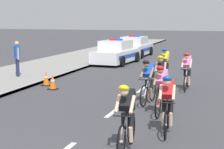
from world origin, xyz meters
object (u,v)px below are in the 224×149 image
police_car_second (135,47)px  cyclist_fourth (148,81)px  cyclist_seventh (165,64)px  cyclist_fifth (161,75)px  police_car_nearest (116,53)px  traffic_cone_mid (46,78)px  cyclist_third (162,89)px  cyclist_lead (127,116)px  cyclist_second (167,103)px  spectator_back (17,56)px  cyclist_sixth (187,71)px  traffic_cone_near (53,82)px

police_car_second → cyclist_fourth: bearing=-74.6°
cyclist_fourth → cyclist_seventh: same height
cyclist_fourth → cyclist_fifth: same height
police_car_nearest → police_car_second: same height
traffic_cone_mid → cyclist_fourth: bearing=-24.5°
cyclist_fourth → cyclist_seventh: size_ratio=1.00×
cyclist_third → cyclist_lead: bearing=-92.9°
cyclist_second → spectator_back: spectator_back is taller
cyclist_fourth → spectator_back: (-7.05, 3.54, 0.30)m
cyclist_fourth → cyclist_sixth: bearing=72.2°
cyclist_third → spectator_back: size_ratio=1.03×
cyclist_fifth → cyclist_fourth: bearing=-95.3°
police_car_nearest → police_car_second: 4.84m
cyclist_second → traffic_cone_mid: cyclist_second is taller
cyclist_sixth → spectator_back: 8.04m
cyclist_lead → cyclist_seventh: (-0.76, 9.70, 0.00)m
cyclist_lead → spectator_back: size_ratio=1.03×
police_car_second → traffic_cone_near: size_ratio=6.98×
cyclist_fifth → spectator_back: 7.47m
cyclist_lead → cyclist_sixth: bearing=86.7°
traffic_cone_mid → spectator_back: 2.61m
cyclist_second → cyclist_sixth: size_ratio=1.00×
cyclist_fourth → police_car_second: (-4.28, 15.58, -0.11)m
police_car_nearest → spectator_back: bearing=-111.0°
cyclist_fourth → police_car_nearest: size_ratio=0.38×
cyclist_sixth → police_car_nearest: 9.37m
cyclist_lead → traffic_cone_near: (-4.76, 6.27, -0.48)m
cyclist_lead → traffic_cone_mid: bearing=127.7°
police_car_nearest → cyclist_third: bearing=-67.7°
cyclist_third → cyclist_fifth: (-0.54, 2.95, 0.00)m
cyclist_fourth → police_car_nearest: bearing=111.7°
cyclist_sixth → traffic_cone_mid: bearing=-172.9°
cyclist_lead → spectator_back: 11.26m
cyclist_lead → cyclist_fifth: 6.39m
cyclist_lead → police_car_second: size_ratio=0.39×
cyclist_third → cyclist_fourth: (-0.69, 1.36, 0.00)m
cyclist_lead → cyclist_seventh: size_ratio=1.00×
cyclist_fourth → cyclist_fifth: size_ratio=1.00×
cyclist_fourth → cyclist_fifth: (0.15, 1.59, 0.00)m
cyclist_lead → cyclist_sixth: (0.44, 7.76, 0.00)m
cyclist_fifth → cyclist_third: bearing=-79.6°
police_car_nearest → spectator_back: (-2.77, -7.21, 0.40)m
cyclist_second → cyclist_fifth: 4.94m
cyclist_sixth → cyclist_second: bearing=-88.1°
cyclist_sixth → police_car_nearest: bearing=124.0°
cyclist_sixth → police_car_nearest: police_car_nearest is taller
cyclist_seventh → traffic_cone_near: cyclist_seventh is taller
traffic_cone_mid → spectator_back: size_ratio=0.38×
cyclist_second → cyclist_lead: bearing=-112.5°
cyclist_lead → police_car_nearest: bearing=107.2°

